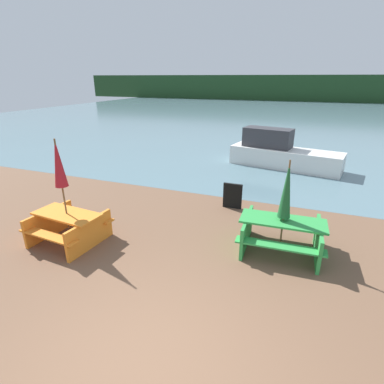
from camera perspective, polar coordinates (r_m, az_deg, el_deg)
ground_plane at (r=4.63m, az=-9.18°, el=-30.77°), size 60.00×60.00×0.00m
water at (r=33.95m, az=18.78°, el=13.81°), size 60.00×50.00×0.00m
far_treeline at (r=53.77m, az=20.37°, el=18.05°), size 80.00×1.60×4.00m
picnic_table_orange at (r=7.53m, az=-22.47°, el=-5.76°), size 1.66×1.50×0.73m
picnic_table_green at (r=6.87m, az=16.68°, el=-7.35°), size 1.85×1.45×0.76m
umbrella_crimson at (r=7.04m, az=-24.09°, el=4.86°), size 0.28×0.28×2.44m
umbrella_darkgreen at (r=6.48m, az=17.58°, el=0.39°), size 0.27×0.27×2.09m
boat at (r=13.43m, az=16.55°, el=7.09°), size 4.73×2.14×1.60m
signboard at (r=8.84m, az=7.72°, el=-0.74°), size 0.55×0.08×0.75m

